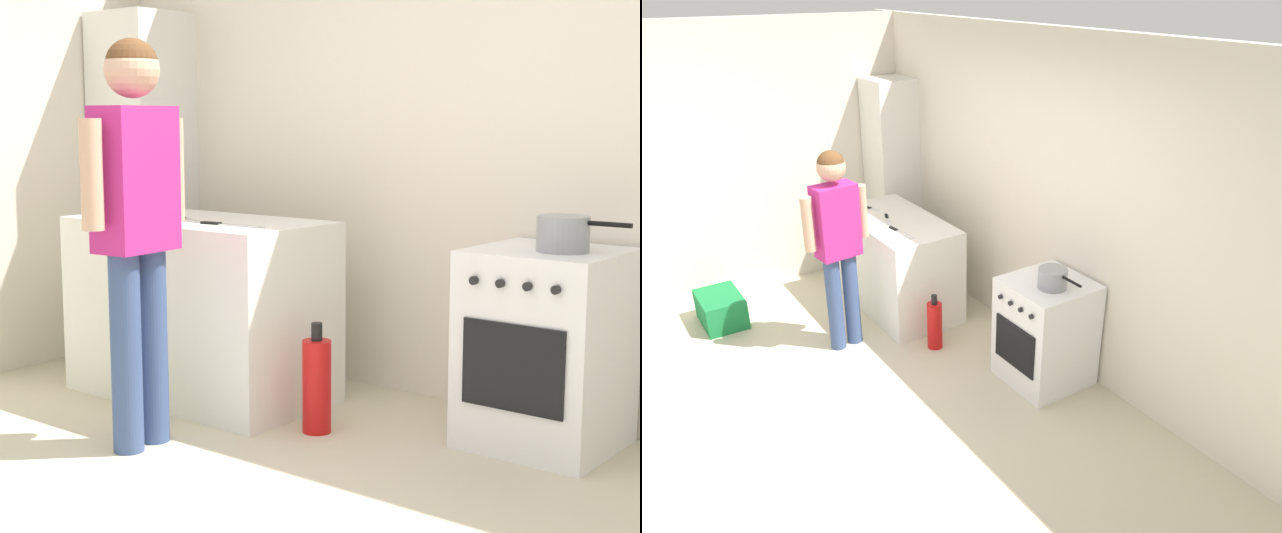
{
  "view_description": "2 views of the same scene",
  "coord_description": "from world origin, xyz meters",
  "views": [
    {
      "loc": [
        2.14,
        -2.21,
        1.39
      ],
      "look_at": [
        -0.14,
        0.64,
        0.84
      ],
      "focal_mm": 55.0,
      "sensor_mm": 36.0,
      "label": 1
    },
    {
      "loc": [
        3.44,
        -1.27,
        2.92
      ],
      "look_at": [
        0.11,
        0.96,
        1.05
      ],
      "focal_mm": 35.0,
      "sensor_mm": 36.0,
      "label": 2
    }
  ],
  "objects": [
    {
      "name": "counter_unit",
      "position": [
        -1.35,
        1.2,
        0.45
      ],
      "size": [
        1.3,
        0.7,
        0.9
      ],
      "primitive_type": "cube",
      "color": "silver",
      "rests_on": "ground"
    },
    {
      "name": "fire_extinguisher",
      "position": [
        -0.52,
        1.1,
        0.22
      ],
      "size": [
        0.13,
        0.13,
        0.5
      ],
      "color": "red",
      "rests_on": "ground"
    },
    {
      "name": "knife_bread",
      "position": [
        -1.03,
        1.08,
        0.9
      ],
      "size": [
        0.35,
        0.07,
        0.01
      ],
      "color": "silver",
      "rests_on": "counter_unit"
    },
    {
      "name": "oven_left",
      "position": [
        0.35,
        1.58,
        0.43
      ],
      "size": [
        0.6,
        0.62,
        0.85
      ],
      "color": "white",
      "rests_on": "ground"
    },
    {
      "name": "person",
      "position": [
        -0.99,
        0.48,
        1.04
      ],
      "size": [
        0.23,
        0.57,
        1.72
      ],
      "color": "#384C7A",
      "rests_on": "ground"
    },
    {
      "name": "pot",
      "position": [
        0.43,
        1.54,
        0.92
      ],
      "size": [
        0.4,
        0.22,
        0.15
      ],
      "color": "gray",
      "rests_on": "oven_left"
    },
    {
      "name": "knife_utility",
      "position": [
        -1.72,
        1.14,
        0.9
      ],
      "size": [
        0.25,
        0.11,
        0.01
      ],
      "color": "silver",
      "rests_on": "counter_unit"
    },
    {
      "name": "knife_chef",
      "position": [
        -1.37,
        1.13,
        0.9
      ],
      "size": [
        0.3,
        0.14,
        0.01
      ],
      "color": "silver",
      "rests_on": "counter_unit"
    },
    {
      "name": "knife_paring",
      "position": [
        -1.64,
        1.04,
        0.91
      ],
      "size": [
        0.2,
        0.12,
        0.01
      ],
      "color": "silver",
      "rests_on": "counter_unit"
    },
    {
      "name": "larder_cabinet",
      "position": [
        -2.3,
        1.68,
        1.0
      ],
      "size": [
        0.48,
        0.44,
        2.0
      ],
      "primitive_type": "cube",
      "color": "silver",
      "rests_on": "ground"
    },
    {
      "name": "back_wall",
      "position": [
        0.0,
        1.95,
        1.3
      ],
      "size": [
        6.0,
        0.1,
        2.6
      ],
      "primitive_type": "cube",
      "color": "silver",
      "rests_on": "ground"
    }
  ]
}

